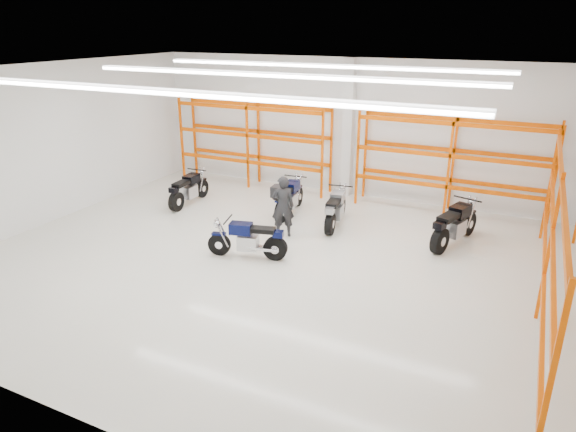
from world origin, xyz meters
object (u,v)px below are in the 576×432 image
at_px(motorcycle_back_a, 188,190).
at_px(standing_man, 283,206).
at_px(motorcycle_back_b, 288,198).
at_px(structural_column, 348,129).
at_px(motorcycle_back_c, 335,210).
at_px(motorcycle_back_d, 453,226).
at_px(motorcycle_main, 251,240).

height_order(motorcycle_back_a, standing_man, standing_man).
xyz_separation_m(motorcycle_back_b, structural_column, (0.89, 2.73, 1.69)).
relative_size(motorcycle_back_c, standing_man, 1.26).
xyz_separation_m(motorcycle_back_d, structural_column, (-3.97, 2.85, 1.71)).
height_order(motorcycle_back_a, motorcycle_back_d, motorcycle_back_d).
relative_size(motorcycle_main, motorcycle_back_d, 0.88).
distance_m(motorcycle_main, motorcycle_back_a, 4.61).
distance_m(motorcycle_back_b, standing_man, 1.61).
bearing_deg(standing_man, motorcycle_back_a, -43.50).
relative_size(motorcycle_back_b, standing_man, 1.33).
bearing_deg(motorcycle_back_c, motorcycle_back_d, 1.24).
bearing_deg(motorcycle_back_c, structural_column, 103.74).
distance_m(motorcycle_back_d, standing_man, 4.52).
bearing_deg(structural_column, motorcycle_back_a, -142.68).
bearing_deg(motorcycle_back_d, motorcycle_back_b, 178.62).
bearing_deg(motorcycle_back_d, structural_column, 144.38).
bearing_deg(structural_column, motorcycle_back_b, -108.16).
xyz_separation_m(motorcycle_back_b, motorcycle_back_c, (1.61, -0.19, -0.06)).
bearing_deg(motorcycle_back_d, motorcycle_main, -145.84).
bearing_deg(structural_column, motorcycle_back_c, -76.26).
bearing_deg(motorcycle_back_b, motorcycle_back_c, -6.67).
relative_size(motorcycle_back_a, motorcycle_back_c, 0.98).
distance_m(motorcycle_back_c, structural_column, 3.48).
distance_m(motorcycle_back_c, standing_man, 1.69).
xyz_separation_m(motorcycle_back_d, standing_man, (-4.30, -1.36, 0.32)).
relative_size(motorcycle_main, standing_man, 1.17).
bearing_deg(motorcycle_back_c, motorcycle_back_b, 173.33).
relative_size(motorcycle_back_c, motorcycle_back_d, 0.95).
height_order(motorcycle_back_a, motorcycle_back_c, motorcycle_back_c).
relative_size(motorcycle_back_c, structural_column, 0.48).
relative_size(motorcycle_back_d, structural_column, 0.50).
distance_m(motorcycle_back_a, motorcycle_back_d, 8.20).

